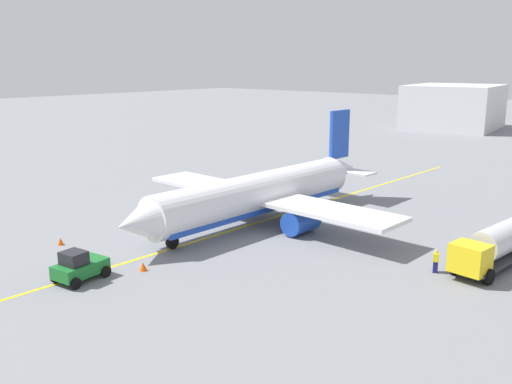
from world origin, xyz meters
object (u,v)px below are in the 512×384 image
object	(u,v)px
pushback_tug	(79,267)
refueling_worker	(436,261)
airplane	(259,194)
safety_cone_nose	(143,266)
fuel_tanker	(495,246)
safety_cone_wingtip	(60,241)

from	to	relation	value
pushback_tug	refueling_worker	xyz separation A→B (m)	(-17.64, 17.94, -0.19)
airplane	refueling_worker	bearing A→B (deg)	85.41
pushback_tug	safety_cone_nose	size ratio (longest dim) A/B	5.92
fuel_tanker	refueling_worker	distance (m)	4.67
airplane	safety_cone_nose	world-z (taller)	airplane
fuel_tanker	safety_cone_wingtip	distance (m)	34.03
fuel_tanker	refueling_worker	xyz separation A→B (m)	(3.62, -2.81, -0.89)
safety_cone_wingtip	fuel_tanker	bearing A→B (deg)	122.19
airplane	safety_cone_wingtip	distance (m)	18.00
airplane	safety_cone_nose	bearing A→B (deg)	6.93
safety_cone_wingtip	pushback_tug	bearing A→B (deg)	68.56
fuel_tanker	safety_cone_nose	xyz separation A→B (m)	(17.25, -18.92, -1.39)
fuel_tanker	pushback_tug	world-z (taller)	fuel_tanker
safety_cone_nose	safety_cone_wingtip	distance (m)	9.89
airplane	fuel_tanker	bearing A→B (deg)	95.99
pushback_tug	refueling_worker	distance (m)	25.16
airplane	refueling_worker	size ratio (longest dim) A/B	18.33
airplane	pushback_tug	distance (m)	19.16
fuel_tanker	refueling_worker	size ratio (longest dim) A/B	5.76
airplane	refueling_worker	world-z (taller)	airplane
airplane	safety_cone_wingtip	bearing A→B (deg)	-26.72
refueling_worker	fuel_tanker	bearing A→B (deg)	142.13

